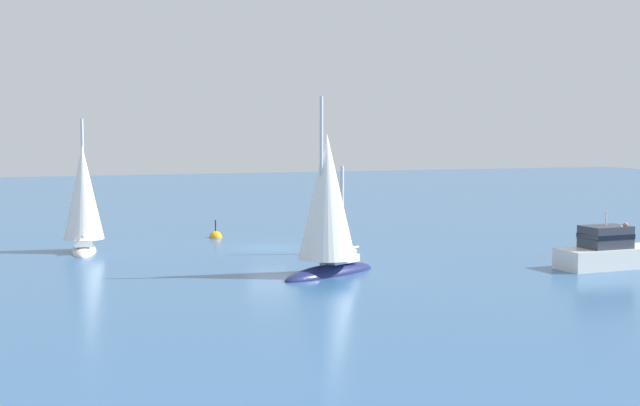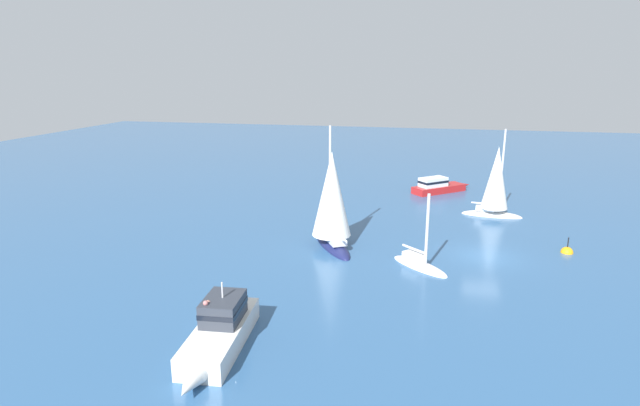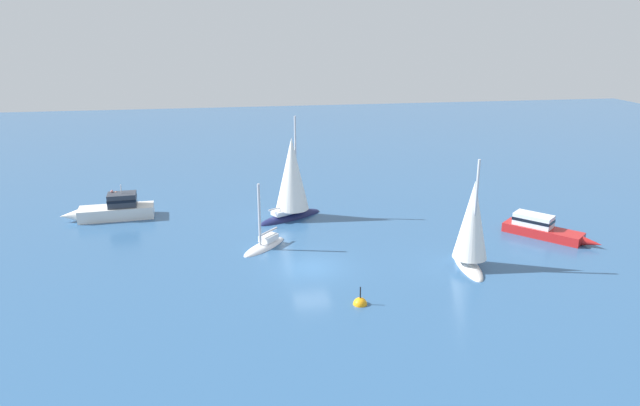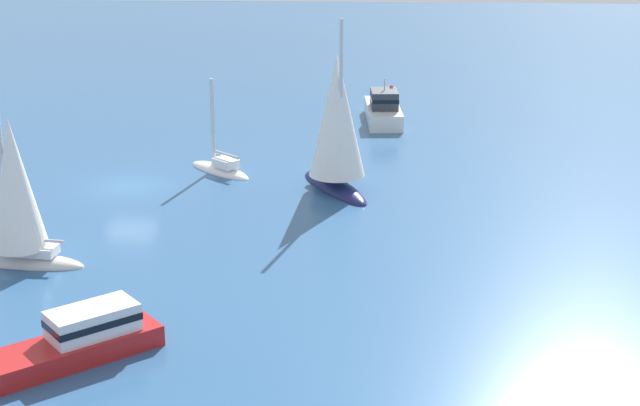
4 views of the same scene
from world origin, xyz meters
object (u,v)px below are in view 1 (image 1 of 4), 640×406
Objects in this scene: sailboat at (339,252)px; yacht at (83,203)px; ketch at (327,210)px; channel_buoy at (216,237)px; motor_cruiser at (616,251)px.

yacht reaches higher than sailboat.
ketch reaches higher than channel_buoy.
ketch is 7.67m from sailboat.
motor_cruiser is 25.50m from channel_buoy.
ketch is (2.33, 15.01, 2.40)m from motor_cruiser.
ketch is 1.72× the size of sailboat.
channel_buoy is (4.15, -8.63, -2.82)m from yacht.
motor_cruiser is at bearing -137.81° from channel_buoy.
sailboat is at bearing -153.99° from channel_buoy.
ketch reaches higher than yacht.
motor_cruiser is 0.84× the size of ketch.
ketch is 5.94× the size of channel_buoy.
yacht is at bearing 115.65° from channel_buoy.
yacht is (5.98, 13.57, 2.65)m from sailboat.
motor_cruiser reaches higher than channel_buoy.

